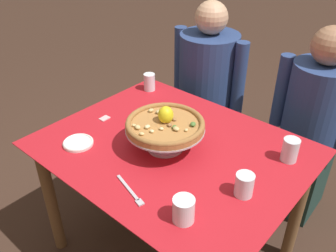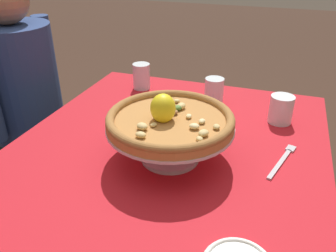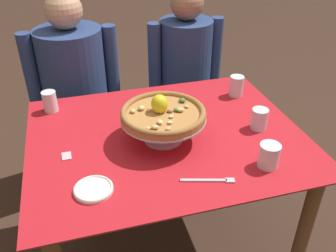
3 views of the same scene
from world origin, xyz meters
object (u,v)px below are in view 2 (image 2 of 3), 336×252
Objects in this scene: water_glass_back_right at (142,78)px; dinner_fork at (283,159)px; water_glass_front_right at (281,111)px; pizza_stand at (170,135)px; pizza at (170,119)px; water_glass_side_right at (214,92)px; diner_right at (28,114)px.

water_glass_back_right is 0.69m from dinner_fork.
water_glass_front_right is 0.58m from water_glass_back_right.
pizza is (-0.00, 0.00, 0.05)m from pizza_stand.
water_glass_back_right is at bearing 57.96° from dinner_fork.
water_glass_back_right is at bearing 83.40° from water_glass_side_right.
water_glass_back_right is 0.09× the size of diner_right.
pizza_stand reaches higher than water_glass_side_right.
water_glass_front_right is at bearing -91.81° from diner_right.
water_glass_front_right is at bearing -102.81° from water_glass_back_right.
pizza is 0.95m from diner_right.
pizza is at bearing -114.14° from diner_right.
diner_right reaches higher than pizza_stand.
dinner_fork is (-0.24, -0.02, -0.04)m from water_glass_front_right.
pizza_stand is at bearing 175.62° from water_glass_side_right.
water_glass_back_right is 0.59m from diner_right.
pizza is at bearing 139.71° from water_glass_front_right.
water_glass_front_right is 1.02× the size of water_glass_side_right.
dinner_fork is at bearing -122.04° from water_glass_back_right.
water_glass_front_right is at bearing -40.29° from pizza.
pizza_stand reaches higher than water_glass_front_right.
pizza is 0.44m from water_glass_side_right.
pizza is 0.34m from dinner_fork.
diner_right reaches higher than dinner_fork.
pizza_stand is 0.54m from water_glass_back_right.
diner_right is (-0.06, 0.86, -0.21)m from water_glass_side_right.
water_glass_side_right reaches higher than dinner_fork.
water_glass_back_right is (0.46, 0.28, -0.08)m from pizza.
pizza reaches higher than pizza_stand.
dinner_fork is (0.09, -0.31, -0.12)m from pizza.
pizza is at bearing -148.74° from water_glass_back_right.
water_glass_side_right is 0.08× the size of diner_right.
pizza is 3.64× the size of water_glass_front_right.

